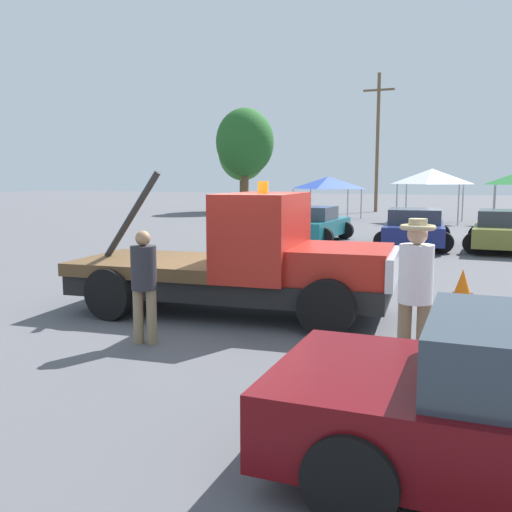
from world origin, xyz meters
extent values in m
plane|color=#545459|center=(0.00, 0.00, 0.00)|extent=(160.00, 160.00, 0.00)
cube|color=black|center=(0.00, 0.00, 0.53)|extent=(5.67, 2.54, 0.35)
cube|color=#B22319|center=(1.96, 0.22, 0.98)|extent=(1.73, 1.99, 0.55)
cube|color=silver|center=(2.78, 0.31, 0.95)|extent=(0.34, 1.94, 0.50)
cube|color=#B22319|center=(0.60, 0.07, 1.41)|extent=(1.44, 2.28, 1.42)
cube|color=brown|center=(-1.36, -0.15, 0.81)|extent=(2.97, 2.45, 0.22)
cylinder|color=black|center=(-1.89, -0.21, 1.70)|extent=(1.19, 0.25, 1.63)
cylinder|color=orange|center=(0.60, 0.07, 2.22)|extent=(0.18, 0.18, 0.20)
cylinder|color=black|center=(1.77, 1.23, 0.44)|extent=(0.88, 0.26, 0.88)
cylinder|color=black|center=(2.00, -0.81, 0.44)|extent=(0.88, 0.26, 0.88)
cylinder|color=black|center=(-1.89, 0.82, 0.44)|extent=(0.88, 0.26, 0.88)
cylinder|color=black|center=(-1.66, -1.22, 0.44)|extent=(0.88, 0.26, 0.88)
cylinder|color=black|center=(3.45, -3.46, 0.34)|extent=(0.68, 0.22, 0.68)
cylinder|color=black|center=(3.51, -5.28, 0.34)|extent=(0.68, 0.22, 0.68)
cylinder|color=#847051|center=(3.55, -1.96, 0.44)|extent=(0.17, 0.17, 0.89)
cylinder|color=#847051|center=(3.33, -1.96, 0.44)|extent=(0.17, 0.17, 0.89)
cylinder|color=white|center=(3.44, -1.96, 1.24)|extent=(0.41, 0.41, 0.70)
sphere|color=tan|center=(3.44, -1.96, 1.71)|extent=(0.24, 0.24, 0.24)
torus|color=tan|center=(3.44, -1.96, 1.80)|extent=(0.42, 0.42, 0.06)
cylinder|color=tan|center=(3.44, -1.96, 1.84)|extent=(0.22, 0.22, 0.11)
cylinder|color=#847051|center=(-0.20, -2.15, 0.40)|extent=(0.15, 0.15, 0.79)
cylinder|color=#847051|center=(-0.39, -2.20, 0.40)|extent=(0.15, 0.15, 0.79)
cylinder|color=#28282D|center=(-0.29, -2.18, 1.11)|extent=(0.36, 0.36, 0.63)
sphere|color=#A87A56|center=(-0.29, -2.18, 1.53)|extent=(0.22, 0.22, 0.22)
cube|color=#196670|center=(-2.23, 11.64, 0.54)|extent=(1.80, 4.27, 0.60)
cube|color=#333D47|center=(-2.23, 11.42, 1.09)|extent=(1.58, 1.80, 0.50)
cylinder|color=black|center=(-3.08, 13.08, 0.34)|extent=(0.68, 0.22, 0.68)
cylinder|color=black|center=(-1.39, 13.09, 0.34)|extent=(0.68, 0.22, 0.68)
cylinder|color=black|center=(-3.07, 10.18, 0.34)|extent=(0.68, 0.22, 0.68)
cylinder|color=black|center=(-1.37, 10.19, 0.34)|extent=(0.68, 0.22, 0.68)
cube|color=navy|center=(1.50, 11.60, 0.54)|extent=(2.52, 5.02, 0.60)
cube|color=#333D47|center=(1.53, 11.36, 1.09)|extent=(1.94, 2.22, 0.50)
cylinder|color=black|center=(0.38, 13.11, 0.34)|extent=(0.68, 0.22, 0.68)
cylinder|color=black|center=(2.21, 13.34, 0.34)|extent=(0.68, 0.22, 0.68)
cylinder|color=black|center=(0.79, 9.86, 0.34)|extent=(0.68, 0.22, 0.68)
cylinder|color=black|center=(2.61, 10.09, 0.34)|extent=(0.68, 0.22, 0.68)
cube|color=olive|center=(4.42, 11.84, 0.54)|extent=(1.92, 4.54, 0.60)
cube|color=#333D47|center=(4.42, 11.61, 1.09)|extent=(1.68, 1.91, 0.50)
cylinder|color=black|center=(3.51, 13.38, 0.34)|extent=(0.68, 0.22, 0.68)
cylinder|color=black|center=(3.52, 10.29, 0.34)|extent=(0.68, 0.22, 0.68)
cylinder|color=#9E9EA3|center=(-6.73, 21.83, 0.90)|extent=(0.07, 0.07, 1.79)
cylinder|color=#9E9EA3|center=(-3.55, 21.83, 0.90)|extent=(0.07, 0.07, 1.79)
cylinder|color=#9E9EA3|center=(-6.73, 25.01, 0.90)|extent=(0.07, 0.07, 1.79)
cylinder|color=#9E9EA3|center=(-3.55, 25.01, 0.90)|extent=(0.07, 0.07, 1.79)
pyramid|color=#2D4CB7|center=(-5.14, 23.42, 2.14)|extent=(3.18, 3.18, 0.70)
cylinder|color=#9E9EA3|center=(-0.89, 21.73, 1.04)|extent=(0.07, 0.07, 2.09)
cylinder|color=#9E9EA3|center=(2.19, 21.73, 1.04)|extent=(0.07, 0.07, 2.09)
cylinder|color=#9E9EA3|center=(-0.89, 24.81, 1.04)|extent=(0.07, 0.07, 2.09)
cylinder|color=#9E9EA3|center=(2.19, 24.81, 1.04)|extent=(0.07, 0.07, 2.09)
pyramid|color=white|center=(0.65, 23.27, 2.49)|extent=(3.09, 3.09, 0.81)
cylinder|color=#9E9EA3|center=(3.84, 21.87, 1.03)|extent=(0.07, 0.07, 2.07)
cylinder|color=#9E9EA3|center=(3.84, 24.87, 1.03)|extent=(0.07, 0.07, 2.07)
cylinder|color=brown|center=(-13.50, 29.59, 1.11)|extent=(0.45, 0.45, 2.23)
ellipsoid|color=#387A33|center=(-13.50, 29.59, 4.30)|extent=(3.57, 3.57, 4.14)
cylinder|color=brown|center=(-12.73, 28.33, 1.28)|extent=(0.51, 0.51, 2.56)
ellipsoid|color=#235B23|center=(-12.73, 28.33, 4.93)|extent=(4.09, 4.09, 4.75)
cube|color=black|center=(3.66, 3.24, 0.02)|extent=(0.40, 0.40, 0.04)
cone|color=orange|center=(3.66, 3.24, 0.28)|extent=(0.36, 0.36, 0.55)
cylinder|color=brown|center=(-4.19, 32.29, 4.85)|extent=(0.24, 0.24, 9.71)
cube|color=brown|center=(-4.19, 32.29, 8.54)|extent=(2.20, 0.14, 0.14)
camera|label=1|loc=(4.37, -8.86, 2.36)|focal=40.00mm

